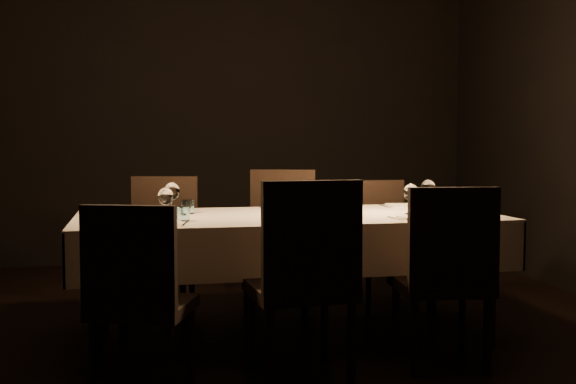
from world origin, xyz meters
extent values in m
cube|color=black|center=(0.00, 0.00, -0.01)|extent=(5.00, 6.00, 0.01)
cube|color=black|center=(0.00, 3.00, 1.50)|extent=(5.00, 0.01, 3.00)
cube|color=black|center=(0.00, 0.00, 0.73)|extent=(2.40, 1.00, 0.04)
cylinder|color=black|center=(-1.12, -0.42, 0.35)|extent=(0.07, 0.07, 0.71)
cylinder|color=black|center=(-1.12, 0.42, 0.35)|extent=(0.07, 0.07, 0.71)
cylinder|color=black|center=(1.12, -0.42, 0.35)|extent=(0.07, 0.07, 0.71)
cylinder|color=black|center=(1.12, 0.42, 0.35)|extent=(0.07, 0.07, 0.71)
cube|color=beige|center=(0.00, 0.00, 0.76)|extent=(2.52, 1.12, 0.01)
cube|color=beige|center=(0.00, 0.55, 0.61)|extent=(2.52, 0.01, 0.28)
cube|color=beige|center=(0.00, -0.55, 0.61)|extent=(2.52, 0.01, 0.28)
cube|color=beige|center=(1.25, 0.00, 0.61)|extent=(0.01, 1.12, 0.28)
cube|color=beige|center=(-1.25, 0.00, 0.61)|extent=(0.01, 1.12, 0.28)
cylinder|color=black|center=(-0.64, -0.66, 0.19)|extent=(0.04, 0.04, 0.38)
cylinder|color=black|center=(-0.76, -1.00, 0.19)|extent=(0.04, 0.04, 0.38)
cylinder|color=black|center=(-0.98, -0.54, 0.19)|extent=(0.04, 0.04, 0.38)
cylinder|color=black|center=(-1.10, -0.88, 0.19)|extent=(0.04, 0.04, 0.38)
cube|color=black|center=(-0.87, -0.77, 0.41)|extent=(0.56, 0.56, 0.06)
cube|color=black|center=(-0.94, -0.95, 0.68)|extent=(0.43, 0.20, 0.48)
cube|color=white|center=(-0.79, -0.38, 0.77)|extent=(0.25, 0.19, 0.02)
cube|color=silver|center=(-0.93, -0.38, 0.77)|extent=(0.06, 0.20, 0.01)
cube|color=silver|center=(-0.64, -0.38, 0.77)|extent=(0.05, 0.20, 0.01)
cylinder|color=#BEE3F2|center=(-0.64, -0.20, 0.80)|extent=(0.07, 0.07, 0.08)
cylinder|color=white|center=(-0.73, -0.12, 0.76)|extent=(0.07, 0.07, 0.00)
cylinder|color=white|center=(-0.73, -0.12, 0.81)|extent=(0.01, 0.01, 0.09)
ellipsoid|color=white|center=(-0.73, -0.12, 0.89)|extent=(0.09, 0.09, 0.10)
cylinder|color=black|center=(0.09, -0.53, 0.21)|extent=(0.04, 0.04, 0.43)
cylinder|color=black|center=(0.12, -0.94, 0.21)|extent=(0.04, 0.04, 0.43)
cylinder|color=black|center=(-0.32, -0.56, 0.21)|extent=(0.04, 0.04, 0.43)
cylinder|color=black|center=(-0.29, -0.96, 0.21)|extent=(0.04, 0.04, 0.43)
cube|color=black|center=(-0.10, -0.75, 0.46)|extent=(0.52, 0.52, 0.06)
cube|color=black|center=(-0.09, -0.96, 0.76)|extent=(0.49, 0.08, 0.53)
cube|color=white|center=(0.08, -0.38, 0.77)|extent=(0.23, 0.17, 0.02)
cube|color=silver|center=(-0.06, -0.38, 0.76)|extent=(0.04, 0.20, 0.01)
cube|color=silver|center=(0.22, -0.38, 0.76)|extent=(0.04, 0.20, 0.01)
cylinder|color=#BEE3F2|center=(0.22, -0.20, 0.80)|extent=(0.07, 0.07, 0.08)
cylinder|color=white|center=(0.13, -0.12, 0.76)|extent=(0.07, 0.07, 0.00)
cylinder|color=white|center=(0.13, -0.12, 0.81)|extent=(0.01, 0.01, 0.08)
ellipsoid|color=white|center=(0.13, -0.12, 0.89)|extent=(0.09, 0.09, 0.10)
cylinder|color=black|center=(0.90, -0.51, 0.20)|extent=(0.04, 0.04, 0.41)
cylinder|color=black|center=(0.86, -0.89, 0.20)|extent=(0.04, 0.04, 0.41)
cylinder|color=black|center=(0.52, -0.47, 0.20)|extent=(0.04, 0.04, 0.41)
cylinder|color=black|center=(0.48, -0.85, 0.20)|extent=(0.04, 0.04, 0.41)
cube|color=black|center=(0.69, -0.68, 0.44)|extent=(0.51, 0.51, 0.06)
cube|color=black|center=(0.67, -0.88, 0.72)|extent=(0.47, 0.10, 0.51)
cube|color=white|center=(0.69, -0.38, 0.77)|extent=(0.23, 0.15, 0.02)
cube|color=silver|center=(0.54, -0.38, 0.77)|extent=(0.03, 0.21, 0.01)
cube|color=silver|center=(0.83, -0.38, 0.77)|extent=(0.03, 0.21, 0.01)
cylinder|color=#BEE3F2|center=(0.83, -0.20, 0.80)|extent=(0.07, 0.07, 0.08)
cylinder|color=white|center=(0.74, -0.12, 0.76)|extent=(0.07, 0.07, 0.00)
cylinder|color=white|center=(0.74, -0.12, 0.81)|extent=(0.01, 0.01, 0.09)
ellipsoid|color=white|center=(0.74, -0.12, 0.90)|extent=(0.09, 0.09, 0.10)
cylinder|color=black|center=(-0.98, 0.54, 0.20)|extent=(0.04, 0.04, 0.40)
cylinder|color=black|center=(-0.89, 0.91, 0.20)|extent=(0.04, 0.04, 0.40)
cylinder|color=black|center=(-0.61, 0.46, 0.20)|extent=(0.04, 0.04, 0.40)
cylinder|color=black|center=(-0.52, 0.83, 0.20)|extent=(0.04, 0.04, 0.40)
cube|color=black|center=(-0.75, 0.69, 0.43)|extent=(0.55, 0.55, 0.06)
cube|color=black|center=(-0.70, 0.88, 0.71)|extent=(0.46, 0.15, 0.50)
cube|color=white|center=(-0.74, 0.38, 0.77)|extent=(0.27, 0.20, 0.02)
cube|color=silver|center=(-0.90, 0.38, 0.77)|extent=(0.06, 0.22, 0.01)
cube|color=silver|center=(-0.59, 0.38, 0.77)|extent=(0.06, 0.22, 0.01)
cylinder|color=#BEE3F2|center=(-0.59, 0.20, 0.80)|extent=(0.08, 0.08, 0.09)
cylinder|color=white|center=(-0.69, 0.12, 0.76)|extent=(0.07, 0.07, 0.00)
cylinder|color=white|center=(-0.69, 0.12, 0.81)|extent=(0.01, 0.01, 0.09)
ellipsoid|color=white|center=(-0.69, 0.12, 0.91)|extent=(0.10, 0.10, 0.11)
cylinder|color=black|center=(-0.16, 0.61, 0.21)|extent=(0.04, 0.04, 0.42)
cylinder|color=black|center=(-0.03, 0.99, 0.21)|extent=(0.04, 0.04, 0.42)
cylinder|color=black|center=(0.21, 0.48, 0.21)|extent=(0.04, 0.04, 0.42)
cylinder|color=black|center=(0.34, 0.86, 0.21)|extent=(0.04, 0.04, 0.42)
cube|color=black|center=(0.09, 0.73, 0.45)|extent=(0.61, 0.61, 0.06)
cube|color=black|center=(0.16, 0.93, 0.74)|extent=(0.47, 0.20, 0.52)
cube|color=white|center=(0.05, 0.38, 0.77)|extent=(0.22, 0.15, 0.02)
cube|color=silver|center=(-0.08, 0.38, 0.76)|extent=(0.03, 0.19, 0.01)
cube|color=silver|center=(0.18, 0.38, 0.76)|extent=(0.03, 0.19, 0.01)
cylinder|color=#BEE3F2|center=(0.18, 0.20, 0.80)|extent=(0.07, 0.07, 0.07)
cylinder|color=white|center=(0.10, 0.12, 0.76)|extent=(0.06, 0.06, 0.00)
cylinder|color=white|center=(0.10, 0.12, 0.81)|extent=(0.01, 0.01, 0.08)
ellipsoid|color=white|center=(0.10, 0.12, 0.88)|extent=(0.08, 0.08, 0.09)
cylinder|color=black|center=(0.68, 0.48, 0.19)|extent=(0.04, 0.04, 0.38)
cylinder|color=black|center=(0.67, 0.84, 0.19)|extent=(0.04, 0.04, 0.38)
cylinder|color=black|center=(1.03, 0.49, 0.19)|extent=(0.04, 0.04, 0.38)
cylinder|color=black|center=(1.03, 0.85, 0.19)|extent=(0.04, 0.04, 0.38)
cube|color=black|center=(0.85, 0.67, 0.41)|extent=(0.45, 0.45, 0.06)
cube|color=black|center=(0.85, 0.86, 0.68)|extent=(0.44, 0.06, 0.48)
cube|color=white|center=(0.90, 0.38, 0.77)|extent=(0.24, 0.16, 0.02)
cube|color=silver|center=(0.75, 0.38, 0.77)|extent=(0.02, 0.22, 0.01)
cube|color=silver|center=(1.05, 0.38, 0.77)|extent=(0.02, 0.22, 0.01)
cylinder|color=#BEE3F2|center=(1.05, 0.20, 0.80)|extent=(0.08, 0.08, 0.08)
cylinder|color=white|center=(0.95, 0.12, 0.76)|extent=(0.07, 0.07, 0.00)
cylinder|color=white|center=(0.95, 0.12, 0.81)|extent=(0.01, 0.01, 0.09)
ellipsoid|color=white|center=(0.95, 0.12, 0.90)|extent=(0.10, 0.10, 0.11)
camera|label=1|loc=(-0.90, -4.25, 1.20)|focal=45.00mm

